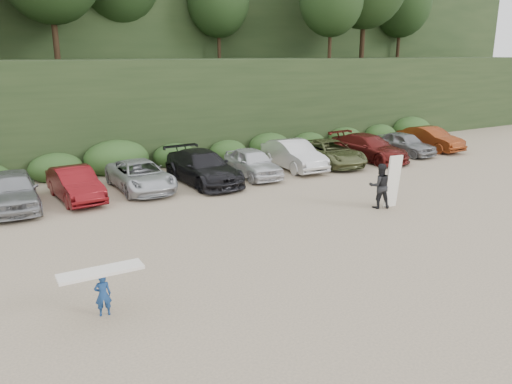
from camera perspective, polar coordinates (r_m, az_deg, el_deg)
ground at (r=16.87m, az=5.24°, el=-6.62°), size 120.00×120.00×0.00m
parked_cars at (r=24.85m, az=-9.74°, el=2.33°), size 39.69×6.20×1.63m
child_surfer at (r=13.09m, az=-17.19°, el=-10.08°), size 2.06×0.61×1.23m
adult_surfer at (r=21.68m, az=14.09°, el=0.73°), size 1.41×1.05×2.27m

